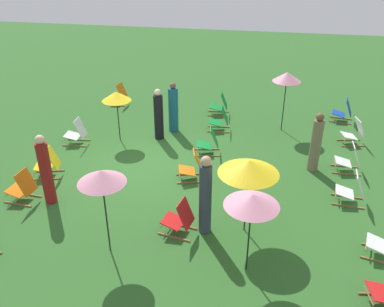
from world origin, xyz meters
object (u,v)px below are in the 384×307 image
at_px(deckchair_10, 22,188).
at_px(umbrella_3, 116,96).
at_px(deckchair_2, 354,133).
at_px(person_3, 205,197).
at_px(deckchair_14, 119,95).
at_px(umbrella_0, 101,177).
at_px(deckchair_13, 209,142).
at_px(person_4, 159,115).
at_px(deckchair_1, 220,105).
at_px(deckchair_12, 179,219).
at_px(deckchair_3, 352,190).
at_px(umbrella_2, 249,167).
at_px(person_2, 46,171).
at_px(deckchair_15, 49,164).
at_px(umbrella_4, 252,200).
at_px(person_1, 316,144).
at_px(deckchair_4, 344,111).
at_px(deckchair_5, 220,120).
at_px(deckchair_8, 193,167).
at_px(deckchair_6, 349,159).
at_px(person_0, 173,109).
at_px(umbrella_1, 287,77).
at_px(deckchair_0, 77,133).

distance_m(deckchair_10, umbrella_3, 4.06).
height_order(deckchair_2, person_3, person_3).
bearing_deg(deckchair_14, umbrella_0, 24.42).
distance_m(deckchair_13, person_4, 1.95).
bearing_deg(deckchair_1, umbrella_3, -50.77).
height_order(deckchair_12, umbrella_3, umbrella_3).
bearing_deg(deckchair_10, deckchair_14, -175.21).
distance_m(deckchair_3, deckchair_12, 4.33).
distance_m(umbrella_2, person_2, 4.84).
height_order(deckchair_15, umbrella_4, umbrella_4).
bearing_deg(person_1, deckchair_4, 73.25).
relative_size(deckchair_3, deckchair_5, 1.00).
xyz_separation_m(deckchair_2, deckchair_3, (3.44, -0.56, 0.00)).
xyz_separation_m(deckchair_1, umbrella_0, (7.84, -1.24, 1.42)).
relative_size(deckchair_14, deckchair_15, 0.97).
relative_size(umbrella_2, person_2, 0.98).
bearing_deg(person_1, deckchair_8, -158.53).
bearing_deg(deckchair_3, deckchair_6, 179.30).
distance_m(deckchair_12, person_1, 4.61).
bearing_deg(deckchair_13, deckchair_14, -140.97).
relative_size(deckchair_14, umbrella_0, 0.43).
bearing_deg(deckchair_10, person_0, 155.41).
height_order(deckchair_5, umbrella_1, umbrella_1).
bearing_deg(deckchair_13, deckchair_3, 52.41).
height_order(umbrella_0, person_3, umbrella_0).
bearing_deg(deckchair_14, umbrella_1, 84.01).
bearing_deg(person_1, umbrella_2, -116.57).
bearing_deg(person_2, umbrella_4, -24.68).
bearing_deg(person_4, deckchair_12, -163.73).
bearing_deg(person_3, deckchair_1, -153.64).
bearing_deg(deckchair_14, deckchair_12, 34.75).
relative_size(deckchair_0, deckchair_5, 1.00).
bearing_deg(umbrella_2, deckchair_10, -91.11).
bearing_deg(deckchair_6, deckchair_13, -94.11).
height_order(deckchair_10, umbrella_3, umbrella_3).
relative_size(deckchair_3, umbrella_1, 0.41).
bearing_deg(deckchair_12, umbrella_2, 114.94).
distance_m(deckchair_4, umbrella_4, 8.62).
xyz_separation_m(deckchair_12, person_4, (-4.59, -1.71, 0.42)).
distance_m(deckchair_8, deckchair_10, 4.30).
relative_size(deckchair_3, umbrella_2, 0.47).
xyz_separation_m(deckchair_3, deckchair_14, (-5.36, -7.95, 0.00)).
bearing_deg(deckchair_13, umbrella_4, 6.47).
relative_size(person_2, person_3, 0.96).
height_order(deckchair_10, umbrella_1, umbrella_1).
bearing_deg(deckchair_2, deckchair_0, -91.89).
distance_m(deckchair_5, person_3, 5.49).
bearing_deg(deckchair_10, deckchair_6, 115.36).
bearing_deg(deckchair_15, deckchair_3, 76.01).
relative_size(deckchair_4, deckchair_6, 1.00).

